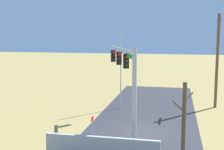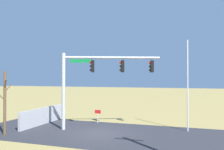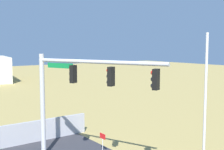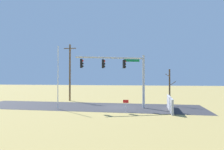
# 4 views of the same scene
# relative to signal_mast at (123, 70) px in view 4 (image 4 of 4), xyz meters

# --- Properties ---
(ground_plane) EXTENTS (160.00, 160.00, 0.00)m
(ground_plane) POSITION_rel_signal_mast_xyz_m (-0.85, 1.05, -4.38)
(ground_plane) COLOR #9E894C
(road_surface) EXTENTS (28.00, 8.00, 0.01)m
(road_surface) POSITION_rel_signal_mast_xyz_m (-4.85, 1.05, -4.38)
(road_surface) COLOR #2D2D33
(road_surface) RESTS_ON ground_plane
(sidewalk_corner) EXTENTS (6.00, 6.00, 0.01)m
(sidewalk_corner) POSITION_rel_signal_mast_xyz_m (3.28, 0.92, -4.38)
(sidewalk_corner) COLOR #B7B5AD
(sidewalk_corner) RESTS_ON ground_plane
(retaining_fence) EXTENTS (0.20, 6.20, 1.45)m
(retaining_fence) POSITION_rel_signal_mast_xyz_m (5.09, -0.42, -3.66)
(retaining_fence) COLOR #A8A8AD
(retaining_fence) RESTS_ON ground_plane
(signal_mast) EXTENTS (7.32, 3.13, 6.06)m
(signal_mast) POSITION_rel_signal_mast_xyz_m (0.00, 0.00, 0.00)
(signal_mast) COLOR #B2B5BA
(signal_mast) RESTS_ON ground_plane
(flagpole) EXTENTS (0.10, 0.10, 7.02)m
(flagpole) POSITION_rel_signal_mast_xyz_m (-7.04, -1.62, -0.87)
(flagpole) COLOR silver
(flagpole) RESTS_ON ground_plane
(utility_pole) EXTENTS (1.90, 0.26, 8.60)m
(utility_pole) POSITION_rel_signal_mast_xyz_m (-9.12, 6.97, 0.08)
(utility_pole) COLOR brown
(utility_pole) RESTS_ON ground_plane
(bare_tree) EXTENTS (1.27, 1.02, 4.56)m
(bare_tree) POSITION_rel_signal_mast_xyz_m (5.40, 3.78, -2.05)
(bare_tree) COLOR brown
(bare_tree) RESTS_ON ground_plane
(open_sign) EXTENTS (0.56, 0.04, 1.22)m
(open_sign) POSITION_rel_signal_mast_xyz_m (0.62, -2.17, -3.48)
(open_sign) COLOR silver
(open_sign) RESTS_ON ground_plane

